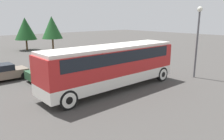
{
  "coord_description": "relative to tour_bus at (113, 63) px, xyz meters",
  "views": [
    {
      "loc": [
        -10.34,
        -11.8,
        5.24
      ],
      "look_at": [
        0.0,
        0.0,
        1.47
      ],
      "focal_mm": 35.0,
      "sensor_mm": 36.0,
      "label": 1
    }
  ],
  "objects": [
    {
      "name": "tour_bus",
      "position": [
        0.0,
        0.0,
        0.0
      ],
      "size": [
        11.13,
        2.66,
        3.27
      ],
      "color": "silver",
      "rests_on": "ground_plane"
    },
    {
      "name": "ground_plane",
      "position": [
        -0.1,
        0.0,
        -1.99
      ],
      "size": [
        120.0,
        120.0,
        0.0
      ],
      "primitive_type": "plane",
      "color": "#423F3D"
    },
    {
      "name": "tree_center",
      "position": [
        5.74,
        21.26,
        1.74
      ],
      "size": [
        3.29,
        3.29,
        5.51
      ],
      "color": "brown",
      "rests_on": "ground_plane"
    },
    {
      "name": "tree_right",
      "position": [
        2.75,
        24.71,
        1.52
      ],
      "size": [
        3.47,
        3.47,
        5.3
      ],
      "color": "brown",
      "rests_on": "ground_plane"
    },
    {
      "name": "parked_car_near",
      "position": [
        -2.18,
        5.44,
        -1.24
      ],
      "size": [
        4.4,
        1.9,
        1.51
      ],
      "color": "#2D5638",
      "rests_on": "ground_plane"
    },
    {
      "name": "lamp_post",
      "position": [
        7.67,
        -2.38,
        2.02
      ],
      "size": [
        0.44,
        0.44,
        6.16
      ],
      "color": "#515156",
      "rests_on": "ground_plane"
    },
    {
      "name": "parked_car_mid",
      "position": [
        -5.71,
        7.86,
        -1.28
      ],
      "size": [
        4.09,
        1.84,
        1.42
      ],
      "color": "#7A6B5B",
      "rests_on": "ground_plane"
    }
  ]
}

